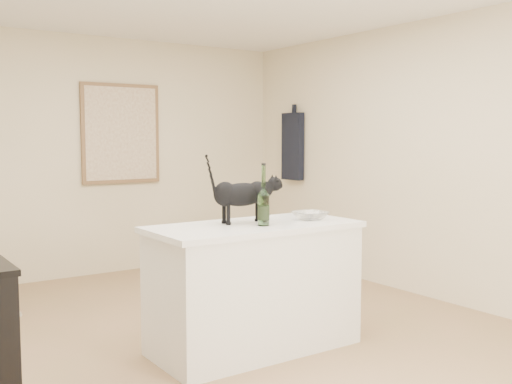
# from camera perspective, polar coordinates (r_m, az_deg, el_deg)

# --- Properties ---
(floor) EXTENTS (5.50, 5.50, 0.00)m
(floor) POSITION_cam_1_polar(r_m,az_deg,el_deg) (4.59, -2.69, -14.03)
(floor) COLOR #9A7152
(floor) RESTS_ON ground
(wall_back) EXTENTS (4.50, 0.00, 4.50)m
(wall_back) POSITION_cam_1_polar(r_m,az_deg,el_deg) (6.83, -14.98, 3.24)
(wall_back) COLOR beige
(wall_back) RESTS_ON ground
(wall_right) EXTENTS (0.00, 5.50, 5.50)m
(wall_right) POSITION_cam_1_polar(r_m,az_deg,el_deg) (5.84, 16.41, 2.91)
(wall_right) COLOR beige
(wall_right) RESTS_ON ground
(island_base) EXTENTS (1.44, 0.67, 0.86)m
(island_base) POSITION_cam_1_polar(r_m,az_deg,el_deg) (4.35, -0.17, -9.16)
(island_base) COLOR white
(island_base) RESTS_ON floor
(island_top) EXTENTS (1.50, 0.70, 0.04)m
(island_top) POSITION_cam_1_polar(r_m,az_deg,el_deg) (4.27, -0.17, -3.30)
(island_top) COLOR white
(island_top) RESTS_ON island_base
(artwork_frame) EXTENTS (0.90, 0.03, 1.10)m
(artwork_frame) POSITION_cam_1_polar(r_m,az_deg,el_deg) (6.91, -12.59, 5.39)
(artwork_frame) COLOR brown
(artwork_frame) RESTS_ON wall_back
(artwork_canvas) EXTENTS (0.82, 0.00, 1.02)m
(artwork_canvas) POSITION_cam_1_polar(r_m,az_deg,el_deg) (6.89, -12.54, 5.39)
(artwork_canvas) COLOR beige
(artwork_canvas) RESTS_ON wall_back
(hanging_garment) EXTENTS (0.08, 0.34, 0.80)m
(hanging_garment) POSITION_cam_1_polar(r_m,az_deg,el_deg) (7.27, 3.47, 4.30)
(hanging_garment) COLOR black
(hanging_garment) RESTS_ON wall_right
(black_cat) EXTENTS (0.54, 0.23, 0.37)m
(black_cat) POSITION_cam_1_polar(r_m,az_deg,el_deg) (4.29, -1.33, -0.53)
(black_cat) COLOR black
(black_cat) RESTS_ON island_top
(wine_bottle) EXTENTS (0.09, 0.09, 0.38)m
(wine_bottle) POSITION_cam_1_polar(r_m,az_deg,el_deg) (4.16, 0.72, -0.60)
(wine_bottle) COLOR #2C6327
(wine_bottle) RESTS_ON island_top
(glass_bowl) EXTENTS (0.27, 0.27, 0.06)m
(glass_bowl) POSITION_cam_1_polar(r_m,az_deg,el_deg) (4.49, 5.12, -2.24)
(glass_bowl) COLOR white
(glass_bowl) RESTS_ON island_top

